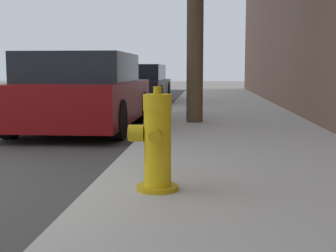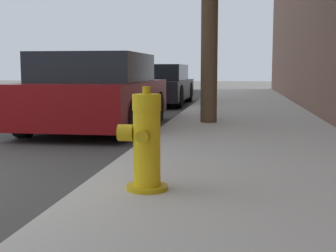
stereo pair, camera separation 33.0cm
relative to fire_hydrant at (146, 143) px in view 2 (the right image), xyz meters
The scene contains 4 objects.
sidewalk_slab 0.96m from the fire_hydrant, ahead, with size 2.81×40.00×0.12m.
fire_hydrant is the anchor object (origin of this frame).
parked_car_near 4.83m from the fire_hydrant, 111.53° to the left, with size 1.87×3.95×1.33m.
parked_car_mid 10.56m from the fire_hydrant, 99.53° to the left, with size 1.83×4.14×1.20m.
Camera 2 is at (3.43, -3.41, 1.05)m, focal length 50.00 mm.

